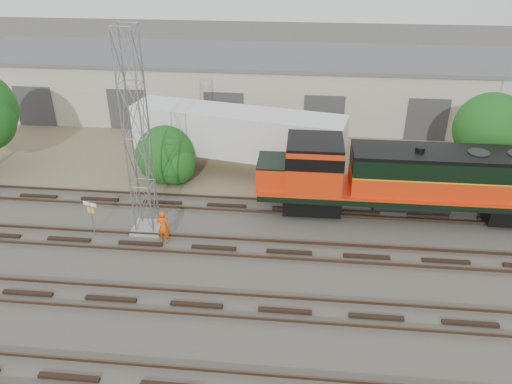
# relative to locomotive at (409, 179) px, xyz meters

# --- Properties ---
(ground) EXTENTS (140.00, 140.00, 0.00)m
(ground) POSITION_rel_locomotive_xyz_m (-6.58, -6.00, -2.46)
(ground) COLOR #47423A
(ground) RESTS_ON ground
(dirt_strip) EXTENTS (80.00, 16.00, 0.02)m
(dirt_strip) POSITION_rel_locomotive_xyz_m (-6.58, 9.00, -2.45)
(dirt_strip) COLOR #726047
(dirt_strip) RESTS_ON ground
(tracks) EXTENTS (80.00, 20.40, 0.28)m
(tracks) POSITION_rel_locomotive_xyz_m (-6.58, -9.00, -2.38)
(tracks) COLOR black
(tracks) RESTS_ON ground
(warehouse) EXTENTS (58.40, 10.40, 5.30)m
(warehouse) POSITION_rel_locomotive_xyz_m (-6.53, 16.98, 0.20)
(warehouse) COLOR #C0B5A0
(warehouse) RESTS_ON ground
(locomotive) EXTENTS (17.88, 3.14, 4.30)m
(locomotive) POSITION_rel_locomotive_xyz_m (0.00, 0.00, 0.00)
(locomotive) COLOR black
(locomotive) RESTS_ON tracks
(signal_tower) EXTENTS (1.64, 1.64, 11.16)m
(signal_tower) POSITION_rel_locomotive_xyz_m (-14.61, -2.98, 2.97)
(signal_tower) COLOR gray
(signal_tower) RESTS_ON ground
(sign_post) EXTENTS (0.82, 0.28, 2.07)m
(sign_post) POSITION_rel_locomotive_xyz_m (-17.40, -3.77, -1.01)
(sign_post) COLOR gray
(sign_post) RESTS_ON ground
(worker) EXTENTS (0.75, 0.53, 1.92)m
(worker) POSITION_rel_locomotive_xyz_m (-13.34, -4.09, -1.50)
(worker) COLOR #E14D0C
(worker) RESTS_ON ground
(semi_trailer) EXTENTS (14.66, 5.71, 4.42)m
(semi_trailer) POSITION_rel_locomotive_xyz_m (-10.22, 4.77, 0.33)
(semi_trailer) COLOR silver
(semi_trailer) RESTS_ON ground
(tree_mid) EXTENTS (4.08, 3.89, 3.89)m
(tree_mid) POSITION_rel_locomotive_xyz_m (-14.97, 3.27, -0.84)
(tree_mid) COLOR #382619
(tree_mid) RESTS_ON ground
(tree_east) EXTENTS (4.79, 4.56, 6.15)m
(tree_east) POSITION_rel_locomotive_xyz_m (5.78, 4.47, 1.30)
(tree_east) COLOR #382619
(tree_east) RESTS_ON ground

